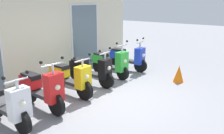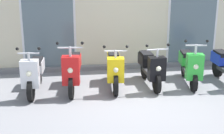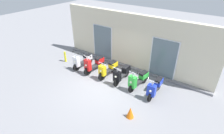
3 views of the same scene
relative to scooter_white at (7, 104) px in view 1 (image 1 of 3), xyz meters
The scene contains 9 objects.
ground_plane 2.56m from the scooter_white, 21.24° to the right, with size 40.00×40.00×0.00m, color gray.
storefront_facade 3.18m from the scooter_white, 38.18° to the left, with size 9.60×0.50×3.28m.
scooter_white is the anchor object (origin of this frame).
scooter_red 0.90m from the scooter_white, ahead, with size 0.60×1.60×1.29m.
scooter_yellow 1.89m from the scooter_white, ahead, with size 0.57×1.58×1.17m.
scooter_black 2.79m from the scooter_white, ahead, with size 0.57×1.58×1.17m.
scooter_green 3.78m from the scooter_white, ahead, with size 0.60×1.55×1.24m.
scooter_blue 4.74m from the scooter_white, ahead, with size 0.52×1.51×1.20m.
traffic_cone 4.91m from the scooter_white, 23.35° to the right, with size 0.32×0.32×0.52m, color orange.
Camera 1 is at (-4.75, -3.23, 2.47)m, focal length 38.11 mm.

